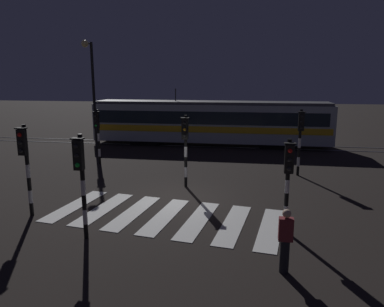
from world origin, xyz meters
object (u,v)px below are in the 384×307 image
(traffic_light_corner_near_right, at_px, (288,172))
(traffic_light_corner_far_right, at_px, (300,133))
(traffic_light_median_centre, at_px, (185,141))
(traffic_light_corner_far_left, at_px, (97,129))
(tram, at_px, (210,122))
(pedestrian_waiting_at_kerb, at_px, (285,241))
(traffic_light_corner_near_left, at_px, (25,157))
(street_lamp_trackside_left, at_px, (92,83))
(traffic_light_kerb_mid_left, at_px, (81,171))

(traffic_light_corner_near_right, relative_size, traffic_light_corner_far_right, 0.90)
(traffic_light_median_centre, bearing_deg, traffic_light_corner_far_left, 147.52)
(traffic_light_corner_far_left, bearing_deg, traffic_light_corner_far_right, -3.86)
(tram, bearing_deg, traffic_light_median_centre, -89.47)
(pedestrian_waiting_at_kerb, bearing_deg, traffic_light_corner_near_left, 164.03)
(traffic_light_corner_far_right, distance_m, pedestrian_waiting_at_kerb, 10.00)
(traffic_light_corner_far_right, relative_size, street_lamp_trackside_left, 0.47)
(tram, bearing_deg, traffic_light_kerb_mid_left, -96.89)
(tram, bearing_deg, traffic_light_corner_far_right, -55.47)
(traffic_light_corner_near_right, xyz_separation_m, tram, (-4.16, 15.13, -0.26))
(traffic_light_corner_far_left, relative_size, street_lamp_trackside_left, 0.44)
(traffic_light_median_centre, relative_size, pedestrian_waiting_at_kerb, 1.93)
(traffic_light_corner_far_left, distance_m, street_lamp_trackside_left, 4.32)
(traffic_light_kerb_mid_left, height_order, tram, tram)
(traffic_light_kerb_mid_left, bearing_deg, pedestrian_waiting_at_kerb, -9.74)
(traffic_light_median_centre, distance_m, traffic_light_corner_far_left, 6.81)
(tram, bearing_deg, pedestrian_waiting_at_kerb, -77.52)
(pedestrian_waiting_at_kerb, bearing_deg, traffic_light_median_centre, 118.99)
(traffic_light_kerb_mid_left, distance_m, traffic_light_corner_far_right, 11.50)
(traffic_light_kerb_mid_left, relative_size, traffic_light_corner_near_right, 1.08)
(traffic_light_corner_far_right, bearing_deg, tram, 124.53)
(traffic_light_median_centre, bearing_deg, traffic_light_kerb_mid_left, -109.81)
(traffic_light_corner_far_left, height_order, street_lamp_trackside_left, street_lamp_trackside_left)
(traffic_light_corner_far_left, relative_size, traffic_light_corner_far_right, 0.93)
(traffic_light_corner_far_left, bearing_deg, street_lamp_trackside_left, 117.41)
(traffic_light_corner_far_right, bearing_deg, traffic_light_corner_near_right, -99.86)
(tram, xyz_separation_m, pedestrian_waiting_at_kerb, (3.91, -17.68, -0.87))
(traffic_light_corner_near_left, height_order, street_lamp_trackside_left, street_lamp_trackside_left)
(traffic_light_corner_near_left, xyz_separation_m, street_lamp_trackside_left, (-2.47, 11.19, 2.36))
(traffic_light_corner_near_right, height_order, traffic_light_corner_far_right, traffic_light_corner_far_right)
(traffic_light_kerb_mid_left, distance_m, traffic_light_corner_near_left, 3.17)
(traffic_light_corner_far_left, bearing_deg, traffic_light_kerb_mid_left, -69.12)
(traffic_light_kerb_mid_left, relative_size, traffic_light_corner_far_left, 1.04)
(traffic_light_corner_far_left, distance_m, pedestrian_waiting_at_kerb, 14.28)
(pedestrian_waiting_at_kerb, bearing_deg, traffic_light_corner_near_right, 84.34)
(traffic_light_corner_near_left, bearing_deg, traffic_light_kerb_mid_left, -27.88)
(traffic_light_corner_near_right, height_order, pedestrian_waiting_at_kerb, traffic_light_corner_near_right)
(traffic_light_median_centre, xyz_separation_m, traffic_light_corner_near_left, (-4.91, -4.38, 0.02))
(traffic_light_corner_far_left, relative_size, pedestrian_waiting_at_kerb, 1.85)
(traffic_light_corner_far_left, height_order, tram, tram)
(tram, bearing_deg, street_lamp_trackside_left, -151.27)
(street_lamp_trackside_left, height_order, pedestrian_waiting_at_kerb, street_lamp_trackside_left)
(traffic_light_corner_near_right, xyz_separation_m, pedestrian_waiting_at_kerb, (-0.25, -2.55, -1.14))
(traffic_light_kerb_mid_left, height_order, traffic_light_corner_near_left, traffic_light_corner_near_left)
(traffic_light_median_centre, relative_size, traffic_light_corner_near_left, 0.99)
(traffic_light_corner_near_right, relative_size, tram, 0.18)
(traffic_light_corner_near_left, distance_m, tram, 15.93)
(traffic_light_kerb_mid_left, height_order, traffic_light_corner_far_left, traffic_light_kerb_mid_left)
(traffic_light_median_centre, distance_m, pedestrian_waiting_at_kerb, 7.97)
(traffic_light_corner_near_right, xyz_separation_m, street_lamp_trackside_left, (-11.44, 11.14, 2.55))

